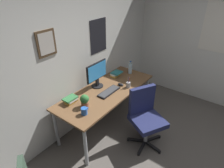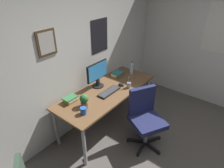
# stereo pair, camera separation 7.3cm
# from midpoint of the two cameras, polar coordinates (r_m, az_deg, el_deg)

# --- Properties ---
(wall_back) EXTENTS (4.40, 0.10, 2.60)m
(wall_back) POSITION_cam_midpoint_polar(r_m,az_deg,el_deg) (3.07, -11.66, 8.30)
(wall_back) COLOR silver
(wall_back) RESTS_ON ground_plane
(desk) EXTENTS (1.86, 0.74, 0.72)m
(desk) POSITION_cam_midpoint_polar(r_m,az_deg,el_deg) (3.23, -2.07, -2.82)
(desk) COLOR brown
(desk) RESTS_ON ground_plane
(office_chair) EXTENTS (0.62, 0.62, 0.95)m
(office_chair) POSITION_cam_midpoint_polar(r_m,az_deg,el_deg) (3.01, 9.20, -8.95)
(office_chair) COLOR #1E234C
(office_chair) RESTS_ON ground_plane
(monitor) EXTENTS (0.46, 0.20, 0.43)m
(monitor) POSITION_cam_midpoint_polar(r_m,az_deg,el_deg) (3.20, -5.10, 3.05)
(monitor) COLOR black
(monitor) RESTS_ON desk
(keyboard) EXTENTS (0.43, 0.15, 0.03)m
(keyboard) POSITION_cam_midpoint_polar(r_m,az_deg,el_deg) (3.13, -1.49, -2.30)
(keyboard) COLOR black
(keyboard) RESTS_ON desk
(computer_mouse) EXTENTS (0.06, 0.11, 0.04)m
(computer_mouse) POSITION_cam_midpoint_polar(r_m,az_deg,el_deg) (3.32, 2.05, -0.16)
(computer_mouse) COLOR black
(computer_mouse) RESTS_ON desk
(water_bottle) EXTENTS (0.07, 0.07, 0.25)m
(water_bottle) POSITION_cam_midpoint_polar(r_m,az_deg,el_deg) (3.71, 4.93, 4.66)
(water_bottle) COLOR silver
(water_bottle) RESTS_ON desk
(coffee_mug_near) EXTENTS (0.13, 0.09, 0.10)m
(coffee_mug_near) POSITION_cam_midpoint_polar(r_m,az_deg,el_deg) (2.67, -8.90, -7.96)
(coffee_mug_near) COLOR #2659B2
(coffee_mug_near) RESTS_ON desk
(potted_plant) EXTENTS (0.13, 0.13, 0.20)m
(potted_plant) POSITION_cam_midpoint_polar(r_m,az_deg,el_deg) (2.78, -8.79, -4.86)
(potted_plant) COLOR brown
(potted_plant) RESTS_ON desk
(pen_cup) EXTENTS (0.07, 0.07, 0.20)m
(pen_cup) POSITION_cam_midpoint_polar(r_m,az_deg,el_deg) (3.25, 4.28, -0.17)
(pen_cup) COLOR #9EA0A5
(pen_cup) RESTS_ON desk
(book_stack_left) EXTENTS (0.22, 0.16, 0.07)m
(book_stack_left) POSITION_cam_midpoint_polar(r_m,az_deg,el_deg) (3.63, 0.68, 3.04)
(book_stack_left) COLOR gold
(book_stack_left) RESTS_ON desk
(book_stack_right) EXTENTS (0.21, 0.15, 0.08)m
(book_stack_right) POSITION_cam_midpoint_polar(r_m,az_deg,el_deg) (2.95, -12.80, -4.57)
(book_stack_right) COLOR gold
(book_stack_right) RESTS_ON desk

